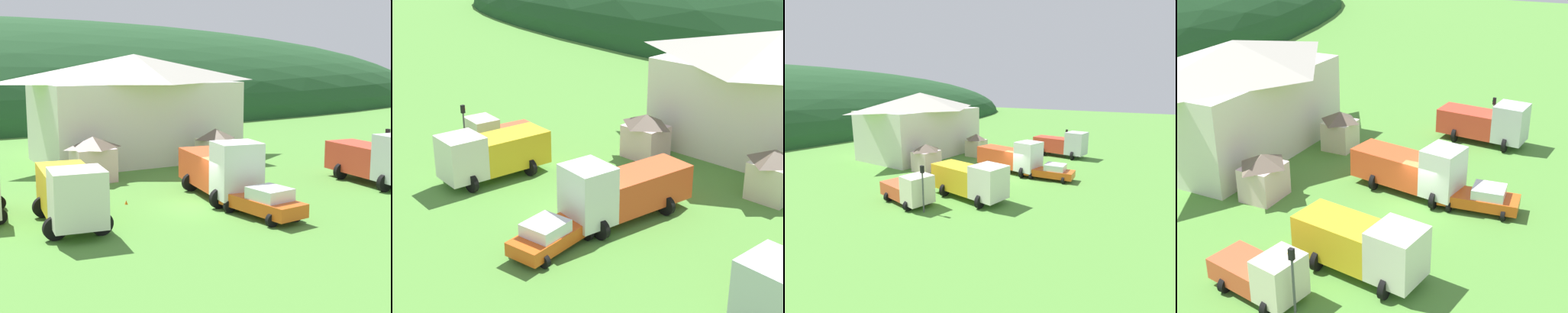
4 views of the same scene
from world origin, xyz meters
TOP-DOWN VIEW (x-y plane):
  - ground_plane at (0.00, 0.00)m, footprint 200.00×200.00m
  - depot_building at (2.84, 15.83)m, footprint 16.48×9.62m
  - play_shed_cream at (6.33, 9.00)m, footprint 2.49×2.39m
  - play_shed_pink at (-3.13, 9.22)m, footprint 2.89×2.39m
  - light_truck_cream at (-11.45, 2.99)m, footprint 3.12×5.14m
  - heavy_rig_striped at (-7.71, -0.36)m, footprint 3.77×7.14m
  - heavy_rig_white at (1.78, 0.93)m, footprint 3.90×7.77m
  - tow_truck_silver at (12.66, -0.90)m, footprint 3.56×7.12m
  - service_pickup_orange at (1.44, -3.74)m, footprint 2.69×5.02m
  - traffic_light_west at (-12.12, 0.83)m, footprint 0.20×0.32m
  - traffic_light_east at (13.19, -1.17)m, footprint 0.20×0.32m
  - traffic_cone_near_pickup at (-3.68, 2.32)m, footprint 0.36×0.36m

SIDE VIEW (x-z plane):
  - ground_plane at x=0.00m, z-range 0.00..0.00m
  - traffic_cone_near_pickup at x=-3.68m, z-range -0.24..0.24m
  - service_pickup_orange at x=1.44m, z-range 0.00..1.66m
  - light_truck_cream at x=-11.45m, z-range -0.05..2.53m
  - play_shed_pink at x=-3.13m, z-range 0.05..3.08m
  - play_shed_cream at x=6.33m, z-range 0.05..3.09m
  - heavy_rig_striped at x=-7.71m, z-range 0.11..3.31m
  - tow_truck_silver at x=12.66m, z-range 0.00..3.48m
  - heavy_rig_white at x=1.78m, z-range -0.06..3.58m
  - traffic_light_west at x=-12.12m, z-range 0.44..4.07m
  - traffic_light_east at x=13.19m, z-range 0.45..4.11m
  - depot_building at x=2.84m, z-range 0.13..8.66m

